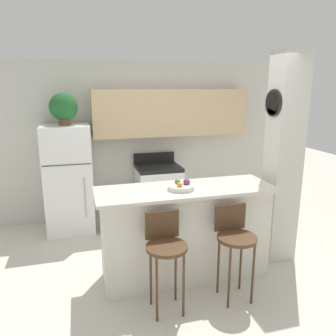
% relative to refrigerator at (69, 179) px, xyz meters
% --- Properties ---
extents(ground_plane, '(14.00, 14.00, 0.00)m').
position_rel_refrigerator_xyz_m(ground_plane, '(1.28, -1.71, -0.81)').
color(ground_plane, beige).
extents(wall_back, '(5.60, 0.38, 2.55)m').
position_rel_refrigerator_xyz_m(wall_back, '(1.43, 0.32, 0.66)').
color(wall_back, silver).
rests_on(wall_back, ground_plane).
extents(pillar_right, '(0.38, 0.32, 2.55)m').
position_rel_refrigerator_xyz_m(pillar_right, '(2.56, -1.59, 0.48)').
color(pillar_right, silver).
rests_on(pillar_right, ground_plane).
extents(counter_bar, '(1.97, 0.67, 1.07)m').
position_rel_refrigerator_xyz_m(counter_bar, '(1.28, -1.71, -0.27)').
color(counter_bar, silver).
rests_on(counter_bar, ground_plane).
extents(refrigerator, '(0.69, 0.70, 1.61)m').
position_rel_refrigerator_xyz_m(refrigerator, '(0.00, 0.00, 0.00)').
color(refrigerator, white).
rests_on(refrigerator, ground_plane).
extents(stove_range, '(0.70, 0.64, 1.07)m').
position_rel_refrigerator_xyz_m(stove_range, '(1.39, 0.04, -0.35)').
color(stove_range, white).
rests_on(stove_range, ground_plane).
extents(bar_stool_left, '(0.40, 0.40, 0.97)m').
position_rel_refrigerator_xyz_m(bar_stool_left, '(0.91, -2.21, -0.15)').
color(bar_stool_left, '#4C331E').
rests_on(bar_stool_left, ground_plane).
extents(bar_stool_right, '(0.40, 0.40, 0.97)m').
position_rel_refrigerator_xyz_m(bar_stool_right, '(1.64, -2.21, -0.15)').
color(bar_stool_right, '#4C331E').
rests_on(bar_stool_right, ground_plane).
extents(potted_plant_on_fridge, '(0.40, 0.40, 0.46)m').
position_rel_refrigerator_xyz_m(potted_plant_on_fridge, '(-0.00, 0.00, 1.05)').
color(potted_plant_on_fridge, brown).
rests_on(potted_plant_on_fridge, refrigerator).
extents(fruit_bowl, '(0.29, 0.29, 0.11)m').
position_rel_refrigerator_xyz_m(fruit_bowl, '(1.21, -1.75, 0.29)').
color(fruit_bowl, silver).
rests_on(fruit_bowl, counter_bar).
extents(trash_bin, '(0.28, 0.28, 0.38)m').
position_rel_refrigerator_xyz_m(trash_bin, '(0.56, -0.24, -0.62)').
color(trash_bin, '#59595B').
rests_on(trash_bin, ground_plane).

